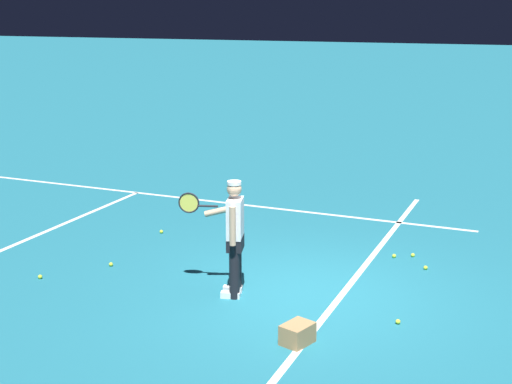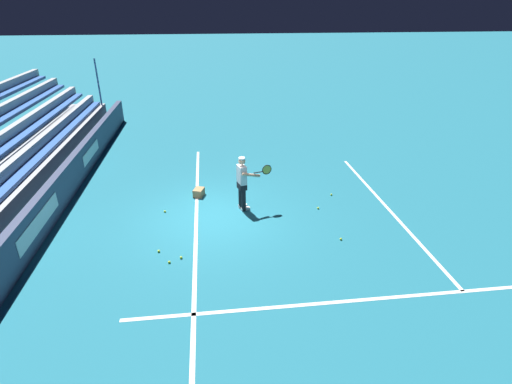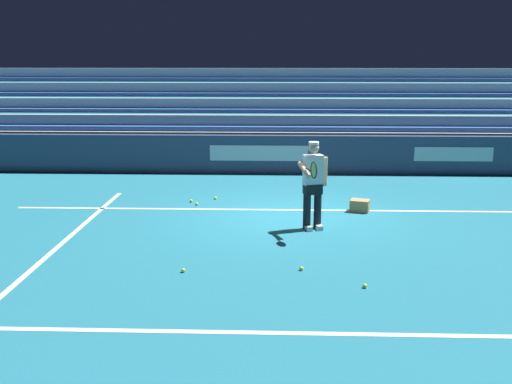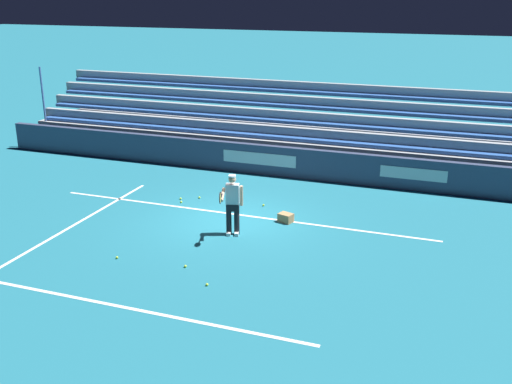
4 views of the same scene
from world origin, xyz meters
name	(u,v)px [view 3 (image 3 of 4)]	position (x,y,z in m)	size (l,w,h in m)	color
ground_plane	(288,216)	(0.00, 0.00, 0.00)	(160.00, 160.00, 0.00)	#1E6B7F
court_baseline_white	(287,210)	(0.00, -0.50, 0.00)	(12.00, 0.10, 0.01)	white
court_sideline_white	(16,283)	(4.11, 4.00, 0.00)	(0.10, 12.00, 0.01)	white
court_service_line_white	(295,333)	(0.00, 5.50, 0.00)	(8.22, 0.10, 0.01)	white
back_wall_sponsor_board	(285,154)	(-0.01, -4.72, 0.55)	(23.36, 0.25, 1.10)	#384260
bleacher_stand	(284,137)	(0.00, -6.94, 0.76)	(22.20, 3.20, 3.40)	#9EA3A8
tennis_player	(313,184)	(-0.46, 0.96, 0.89)	(0.58, 1.07, 1.71)	black
ball_box_cardboard	(360,206)	(-1.57, -0.43, 0.13)	(0.40, 0.30, 0.26)	#A87F51
tennis_ball_on_baseline	(191,201)	(2.21, -1.14, 0.03)	(0.07, 0.07, 0.07)	#CCE533
tennis_ball_midcourt	(309,198)	(-0.52, -1.47, 0.03)	(0.07, 0.07, 0.07)	#CCE533
tennis_ball_toward_net	(301,269)	(-0.16, 3.30, 0.03)	(0.07, 0.07, 0.07)	#CCE533
tennis_ball_near_player	(183,270)	(1.69, 3.44, 0.03)	(0.07, 0.07, 0.07)	#CCE533
tennis_ball_far_right	(197,204)	(2.05, -0.85, 0.03)	(0.07, 0.07, 0.07)	#CCE533
tennis_ball_stray_back	(215,198)	(1.69, -1.44, 0.03)	(0.07, 0.07, 0.07)	#CCE533
tennis_ball_far_left	(365,286)	(-1.06, 4.00, 0.03)	(0.07, 0.07, 0.07)	#CCE533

